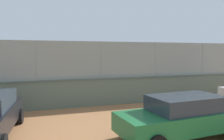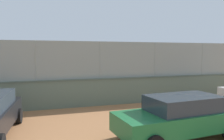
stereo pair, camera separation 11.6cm
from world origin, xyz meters
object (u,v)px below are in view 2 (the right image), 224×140
object	(u,v)px
player_at_service_line	(53,78)
spare_ball_by_wall	(102,100)
player_crossing_court	(124,70)
parked_car_green	(180,116)
courtside_bench	(189,86)
sports_ball	(138,66)

from	to	relation	value
player_at_service_line	spare_ball_by_wall	world-z (taller)	player_at_service_line
player_at_service_line	spare_ball_by_wall	xyz separation A→B (m)	(-2.75, 4.48, -0.90)
player_crossing_court	parked_car_green	distance (m)	20.08
parked_car_green	courtside_bench	bearing A→B (deg)	-125.92
spare_ball_by_wall	courtside_bench	xyz separation A→B (m)	(-6.78, -1.18, 0.36)
player_crossing_court	player_at_service_line	distance (m)	12.15
spare_ball_by_wall	player_at_service_line	bearing A→B (deg)	-58.48
courtside_bench	parked_car_green	xyz separation A→B (m)	(5.56, 7.68, 0.30)
sports_ball	parked_car_green	size ratio (longest dim) A/B	0.04
player_at_service_line	courtside_bench	bearing A→B (deg)	160.90
sports_ball	parked_car_green	xyz separation A→B (m)	(5.72, 17.72, -0.61)
sports_ball	spare_ball_by_wall	xyz separation A→B (m)	(6.94, 11.22, -1.28)
player_crossing_court	courtside_bench	bearing A→B (deg)	94.39
player_crossing_court	courtside_bench	xyz separation A→B (m)	(-0.91, 11.86, -0.41)
player_crossing_court	sports_ball	world-z (taller)	player_crossing_court
player_crossing_court	spare_ball_by_wall	bearing A→B (deg)	65.79
player_crossing_court	parked_car_green	size ratio (longest dim) A/B	0.33
player_crossing_court	parked_car_green	bearing A→B (deg)	76.61
player_at_service_line	courtside_bench	size ratio (longest dim) A/B	1.05
player_crossing_court	courtside_bench	distance (m)	11.90
courtside_bench	parked_car_green	distance (m)	9.48
player_crossing_court	parked_car_green	xyz separation A→B (m)	(4.65, 19.54, -0.11)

